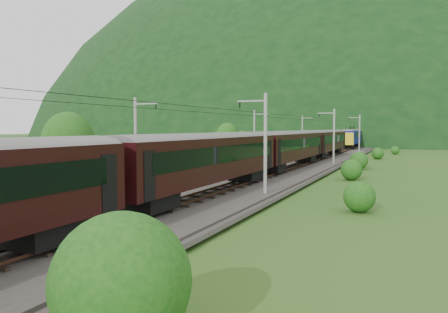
% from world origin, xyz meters
% --- Properties ---
extents(ground, '(600.00, 600.00, 0.00)m').
position_xyz_m(ground, '(0.00, 0.00, 0.00)').
color(ground, '#29551A').
rests_on(ground, ground).
extents(railbed, '(14.00, 220.00, 0.30)m').
position_xyz_m(railbed, '(0.00, 10.00, 0.15)').
color(railbed, '#38332D').
rests_on(railbed, ground).
extents(track_left, '(2.40, 220.00, 0.27)m').
position_xyz_m(track_left, '(-2.40, 10.00, 0.37)').
color(track_left, brown).
rests_on(track_left, railbed).
extents(track_right, '(2.40, 220.00, 0.27)m').
position_xyz_m(track_right, '(2.40, 10.00, 0.37)').
color(track_right, brown).
rests_on(track_right, railbed).
extents(catenary_left, '(2.54, 192.28, 8.00)m').
position_xyz_m(catenary_left, '(-6.12, 32.00, 4.50)').
color(catenary_left, gray).
rests_on(catenary_left, railbed).
extents(catenary_right, '(2.54, 192.28, 8.00)m').
position_xyz_m(catenary_right, '(6.12, 32.00, 4.50)').
color(catenary_right, gray).
rests_on(catenary_right, railbed).
extents(overhead_wires, '(4.83, 198.00, 0.03)m').
position_xyz_m(overhead_wires, '(0.00, 10.00, 7.10)').
color(overhead_wires, black).
rests_on(overhead_wires, ground).
extents(mountain_main, '(504.00, 360.00, 244.00)m').
position_xyz_m(mountain_main, '(0.00, 260.00, 0.00)').
color(mountain_main, black).
rests_on(mountain_main, ground).
extents(mountain_ridge, '(336.00, 280.00, 132.00)m').
position_xyz_m(mountain_ridge, '(-120.00, 300.00, 0.00)').
color(mountain_ridge, black).
rests_on(mountain_ridge, ground).
extents(train, '(3.22, 155.43, 5.62)m').
position_xyz_m(train, '(2.40, 9.62, 3.78)').
color(train, black).
rests_on(train, ground).
extents(hazard_post_near, '(0.16, 0.16, 1.46)m').
position_xyz_m(hazard_post_near, '(-0.68, 31.67, 1.03)').
color(hazard_post_near, red).
rests_on(hazard_post_near, railbed).
extents(hazard_post_far, '(0.16, 0.16, 1.52)m').
position_xyz_m(hazard_post_far, '(0.10, 21.91, 1.06)').
color(hazard_post_far, red).
rests_on(hazard_post_far, railbed).
extents(signal, '(0.25, 0.25, 2.22)m').
position_xyz_m(signal, '(-3.82, 62.72, 1.61)').
color(signal, black).
rests_on(signal, railbed).
extents(vegetation_left, '(12.98, 145.30, 7.06)m').
position_xyz_m(vegetation_left, '(-13.56, 17.42, 2.61)').
color(vegetation_left, '#174C14').
rests_on(vegetation_left, ground).
extents(vegetation_right, '(6.45, 103.36, 3.15)m').
position_xyz_m(vegetation_right, '(11.80, -8.14, 1.30)').
color(vegetation_right, '#174C14').
rests_on(vegetation_right, ground).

